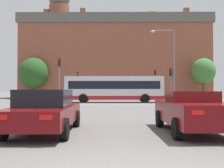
{
  "coord_description": "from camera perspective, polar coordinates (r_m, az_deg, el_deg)",
  "views": [
    {
      "loc": [
        -0.15,
        -4.32,
        1.41
      ],
      "look_at": [
        -0.39,
        29.62,
        2.17
      ],
      "focal_mm": 45.0,
      "sensor_mm": 36.0,
      "label": 1
    }
  ],
  "objects": [
    {
      "name": "stop_line_strip",
      "position": [
        27.03,
        0.72,
        -4.27
      ],
      "size": [
        8.96,
        0.3,
        0.01
      ],
      "primitive_type": "cube",
      "color": "silver",
      "rests_on": "ground_plane"
    },
    {
      "name": "far_pavement",
      "position": [
        41.95,
        0.6,
        -3.2
      ],
      "size": [
        69.95,
        2.5,
        0.01
      ],
      "primitive_type": "cube",
      "color": "gray",
      "rests_on": "ground_plane"
    },
    {
      "name": "brick_civic_building",
      "position": [
        50.18,
        0.39,
        5.34
      ],
      "size": [
        31.79,
        11.22,
        20.1
      ],
      "color": "brown",
      "rests_on": "ground_plane"
    },
    {
      "name": "car_saloon_left",
      "position": [
        9.62,
        -13.42,
        -5.31
      ],
      "size": [
        2.02,
        4.85,
        1.43
      ],
      "rotation": [
        0.0,
        0.0,
        0.02
      ],
      "color": "#600C0F",
      "rests_on": "ground_plane"
    },
    {
      "name": "car_roadster_right",
      "position": [
        9.81,
        16.05,
        -5.33
      ],
      "size": [
        1.99,
        4.63,
        1.38
      ],
      "rotation": [
        0.0,
        0.0,
        0.01
      ],
      "color": "#600C0F",
      "rests_on": "ground_plane"
    },
    {
      "name": "bus_crossing_lead",
      "position": [
        32.43,
        0.44,
        -0.93
      ],
      "size": [
        11.16,
        2.66,
        3.0
      ],
      "rotation": [
        0.0,
        0.0,
        -1.57
      ],
      "color": "silver",
      "rests_on": "ground_plane"
    },
    {
      "name": "traffic_light_far_left",
      "position": [
        41.81,
        -7.02,
        0.62
      ],
      "size": [
        0.26,
        0.31,
        4.15
      ],
      "color": "slate",
      "rests_on": "ground_plane"
    },
    {
      "name": "traffic_light_near_left",
      "position": [
        28.41,
        -10.69,
        2.08
      ],
      "size": [
        0.26,
        0.31,
        4.6
      ],
      "color": "slate",
      "rests_on": "ground_plane"
    },
    {
      "name": "traffic_light_far_right",
      "position": [
        41.5,
        8.76,
        0.88
      ],
      "size": [
        0.26,
        0.31,
        4.43
      ],
      "color": "slate",
      "rests_on": "ground_plane"
    },
    {
      "name": "traffic_light_near_right",
      "position": [
        28.58,
        11.88,
        0.86
      ],
      "size": [
        0.26,
        0.31,
        3.63
      ],
      "color": "slate",
      "rests_on": "ground_plane"
    },
    {
      "name": "street_lamp_junction",
      "position": [
        29.3,
        11.65,
        5.17
      ],
      "size": [
        2.46,
        0.36,
        7.68
      ],
      "color": "slate",
      "rests_on": "ground_plane"
    },
    {
      "name": "pedestrian_waiting",
      "position": [
        41.77,
        6.08,
        -1.8
      ],
      "size": [
        0.35,
        0.45,
        1.75
      ],
      "rotation": [
        0.0,
        0.0,
        4.34
      ],
      "color": "black",
      "rests_on": "ground_plane"
    },
    {
      "name": "pedestrian_walking_east",
      "position": [
        41.56,
        -6.98,
        -1.7
      ],
      "size": [
        0.27,
        0.42,
        1.85
      ],
      "rotation": [
        0.0,
        0.0,
        4.83
      ],
      "color": "#333851",
      "rests_on": "ground_plane"
    },
    {
      "name": "tree_by_building",
      "position": [
        45.58,
        -15.63,
        2.17
      ],
      "size": [
        4.53,
        4.53,
        6.5
      ],
      "color": "#4C3823",
      "rests_on": "ground_plane"
    },
    {
      "name": "tree_kerbside",
      "position": [
        44.46,
        18.07,
        2.54
      ],
      "size": [
        3.63,
        3.63,
        6.25
      ],
      "color": "#4C3823",
      "rests_on": "ground_plane"
    }
  ]
}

